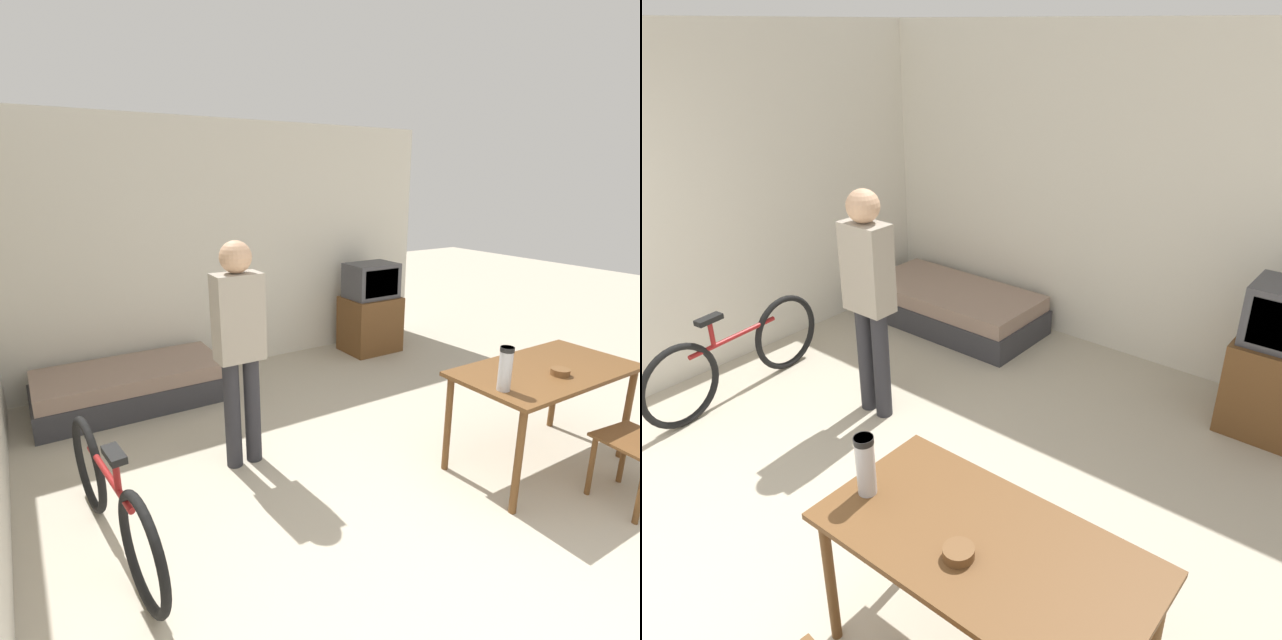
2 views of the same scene
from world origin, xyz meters
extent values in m
plane|color=#B2A893|center=(0.00, 0.00, 0.00)|extent=(20.00, 20.00, 0.00)
cube|color=silver|center=(0.00, 3.99, 1.35)|extent=(5.38, 0.06, 2.70)
cube|color=#333338|center=(-1.14, 3.46, 0.12)|extent=(1.72, 0.83, 0.24)
cube|color=gray|center=(-1.14, 3.46, 0.31)|extent=(1.66, 0.81, 0.14)
cube|color=brown|center=(1.75, 3.52, 0.34)|extent=(0.66, 0.53, 0.69)
cube|color=#424247|center=(1.75, 3.52, 0.90)|extent=(0.60, 0.43, 0.42)
cube|color=black|center=(1.75, 3.31, 0.90)|extent=(0.49, 0.01, 0.33)
cube|color=brown|center=(1.23, 0.77, 0.75)|extent=(1.40, 0.72, 0.03)
cylinder|color=brown|center=(0.59, 0.47, 0.37)|extent=(0.05, 0.05, 0.74)
cylinder|color=brown|center=(1.88, 0.47, 0.37)|extent=(0.05, 0.05, 0.74)
cylinder|color=brown|center=(0.59, 1.07, 0.37)|extent=(0.05, 0.05, 0.74)
cylinder|color=brown|center=(1.88, 1.07, 0.37)|extent=(0.05, 0.05, 0.74)
cube|color=brown|center=(1.35, 0.14, 0.45)|extent=(0.46, 0.46, 0.02)
cylinder|color=brown|center=(1.53, 0.29, 0.22)|extent=(0.04, 0.04, 0.44)
cylinder|color=brown|center=(1.20, 0.33, 0.22)|extent=(0.04, 0.04, 0.44)
torus|color=black|center=(-1.71, 1.96, 0.32)|extent=(0.12, 0.64, 0.64)
torus|color=black|center=(-1.60, 0.96, 0.32)|extent=(0.12, 0.64, 0.64)
cylinder|color=maroon|center=(-1.66, 1.46, 0.49)|extent=(0.12, 0.78, 0.04)
cylinder|color=maroon|center=(-1.64, 1.28, 0.59)|extent=(0.04, 0.04, 0.20)
cube|color=black|center=(-1.64, 1.28, 0.71)|extent=(0.10, 0.21, 0.04)
cylinder|color=#28282D|center=(-0.72, 1.95, 0.42)|extent=(0.12, 0.12, 0.84)
cylinder|color=#28282D|center=(-0.56, 1.95, 0.42)|extent=(0.12, 0.12, 0.84)
cube|color=#9E9384|center=(-0.64, 1.95, 1.15)|extent=(0.34, 0.20, 0.63)
sphere|color=tan|center=(-0.64, 1.95, 1.58)|extent=(0.23, 0.23, 0.23)
cylinder|color=#B7B7BC|center=(0.65, 0.68, 0.92)|extent=(0.09, 0.09, 0.30)
cylinder|color=black|center=(0.65, 0.68, 1.05)|extent=(0.09, 0.09, 0.03)
cylinder|color=brown|center=(1.21, 0.64, 0.79)|extent=(0.13, 0.13, 0.05)
camera|label=1|loc=(-1.94, -1.24, 2.10)|focal=28.00mm
camera|label=2|loc=(2.34, -0.75, 2.66)|focal=35.00mm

